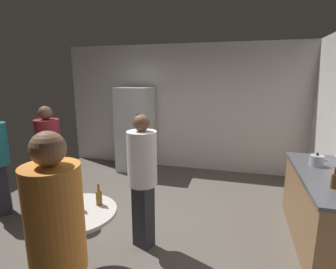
# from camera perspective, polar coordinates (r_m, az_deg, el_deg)

# --- Properties ---
(ground_plane) EXTENTS (5.20, 5.20, 0.10)m
(ground_plane) POSITION_cam_1_polar(r_m,az_deg,el_deg) (3.84, -6.47, -20.31)
(ground_plane) COLOR #5B544C
(wall_back) EXTENTS (5.32, 0.06, 2.70)m
(wall_back) POSITION_cam_1_polar(r_m,az_deg,el_deg) (5.79, 2.92, 5.78)
(wall_back) COLOR silver
(wall_back) RESTS_ON ground_plane
(refrigerator) EXTENTS (0.70, 0.68, 1.80)m
(refrigerator) POSITION_cam_1_polar(r_m,az_deg,el_deg) (5.73, -7.11, 1.07)
(refrigerator) COLOR silver
(refrigerator) RESTS_ON ground_plane
(kitchen_counter) EXTENTS (0.64, 1.80, 0.90)m
(kitchen_counter) POSITION_cam_1_polar(r_m,az_deg,el_deg) (3.79, 30.64, -13.90)
(kitchen_counter) COLOR olive
(kitchen_counter) RESTS_ON ground_plane
(kettle) EXTENTS (0.24, 0.17, 0.18)m
(kettle) POSITION_cam_1_polar(r_m,az_deg,el_deg) (3.88, 29.66, -4.96)
(kettle) COLOR #B2B2B7
(kettle) RESTS_ON kitchen_counter
(beer_bottle_on_counter) EXTENTS (0.06, 0.06, 0.23)m
(beer_bottle_on_counter) POSITION_cam_1_polar(r_m,az_deg,el_deg) (3.21, 32.46, -8.46)
(beer_bottle_on_counter) COLOR #593314
(beer_bottle_on_counter) RESTS_ON kitchen_counter
(foreground_table) EXTENTS (0.80, 0.80, 0.73)m
(foreground_table) POSITION_cam_1_polar(r_m,az_deg,el_deg) (2.88, -19.34, -17.27)
(foreground_table) COLOR beige
(foreground_table) RESTS_ON ground_plane
(beer_bottle_amber) EXTENTS (0.06, 0.06, 0.23)m
(beer_bottle_amber) POSITION_cam_1_polar(r_m,az_deg,el_deg) (2.84, -14.79, -13.03)
(beer_bottle_amber) COLOR #8C5919
(beer_bottle_amber) RESTS_ON foreground_table
(beer_bottle_brown) EXTENTS (0.06, 0.06, 0.23)m
(beer_bottle_brown) POSITION_cam_1_polar(r_m,az_deg,el_deg) (2.80, -18.95, -13.70)
(beer_bottle_brown) COLOR #593314
(beer_bottle_brown) RESTS_ON foreground_table
(beer_bottle_green) EXTENTS (0.06, 0.06, 0.23)m
(beer_bottle_green) POSITION_cam_1_polar(r_m,az_deg,el_deg) (2.73, -22.37, -14.75)
(beer_bottle_green) COLOR #26662D
(beer_bottle_green) RESTS_ON foreground_table
(plastic_cup_white) EXTENTS (0.08, 0.08, 0.11)m
(plastic_cup_white) POSITION_cam_1_polar(r_m,az_deg,el_deg) (2.78, -25.49, -15.21)
(plastic_cup_white) COLOR white
(plastic_cup_white) RESTS_ON foreground_table
(person_in_white_shirt) EXTENTS (0.45, 0.45, 1.62)m
(person_in_white_shirt) POSITION_cam_1_polar(r_m,az_deg,el_deg) (3.07, -5.59, -8.20)
(person_in_white_shirt) COLOR #2D2D38
(person_in_white_shirt) RESTS_ON ground_plane
(person_in_orange_shirt) EXTENTS (0.35, 0.35, 1.73)m
(person_in_orange_shirt) POSITION_cam_1_polar(r_m,az_deg,el_deg) (1.87, -22.86, -21.28)
(person_in_orange_shirt) COLOR #2D2D38
(person_in_orange_shirt) RESTS_ON ground_plane
(person_in_maroon_shirt) EXTENTS (0.41, 0.41, 1.62)m
(person_in_maroon_shirt) POSITION_cam_1_polar(r_m,az_deg,el_deg) (4.17, -24.40, -3.62)
(person_in_maroon_shirt) COLOR #2D2D38
(person_in_maroon_shirt) RESTS_ON ground_plane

